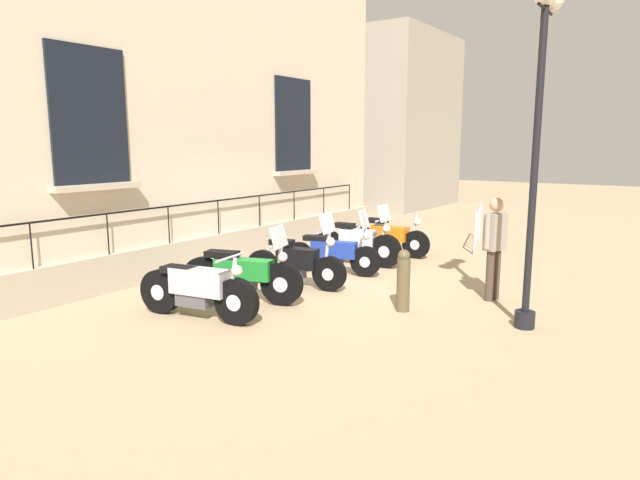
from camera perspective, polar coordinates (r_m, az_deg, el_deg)
The scene contains 13 objects.
ground_plane at distance 10.71m, azimuth -1.42°, elevation -4.05°, with size 60.00×60.00×0.00m, color tan.
building_facade at distance 12.24m, azimuth -12.25°, elevation 15.72°, with size 0.82×12.78×7.96m.
motorcycle_silver at distance 8.45m, azimuth -12.46°, elevation -5.05°, with size 2.05×0.68×1.00m.
motorcycle_green at distance 9.22m, azimuth -7.99°, elevation -3.55°, with size 2.08×0.86×1.30m.
motorcycle_black at distance 10.06m, azimuth -2.42°, elevation -2.42°, with size 1.99×0.59×1.40m.
motorcycle_blue at distance 11.06m, azimuth 1.32°, elevation -1.41°, with size 1.97×0.74×1.33m.
motorcycle_white at distance 11.95m, azimuth 3.78°, elevation -0.40°, with size 2.09×0.60×1.34m.
motorcycle_orange at distance 13.04m, azimuth 7.05°, elevation 0.30°, with size 2.05×0.73×1.03m.
lamppost at distance 8.13m, azimuth 21.71°, elevation 14.89°, with size 0.32×1.02×4.65m.
crowd_barrier at distance 14.53m, azimuth 15.92°, elevation 1.54°, with size 0.63×2.19×1.05m.
bollard at distance 8.70m, azimuth 8.57°, elevation -4.12°, with size 0.21×0.21×0.98m.
pedestrian_standing at distance 9.55m, azimuth 17.51°, elevation -0.26°, with size 0.32×0.51×1.72m.
distant_building at distance 23.72m, azimuth 6.77°, elevation 11.90°, with size 4.50×5.50×6.87m.
Camera 1 is at (6.07, -8.44, 2.59)m, focal length 31.13 mm.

